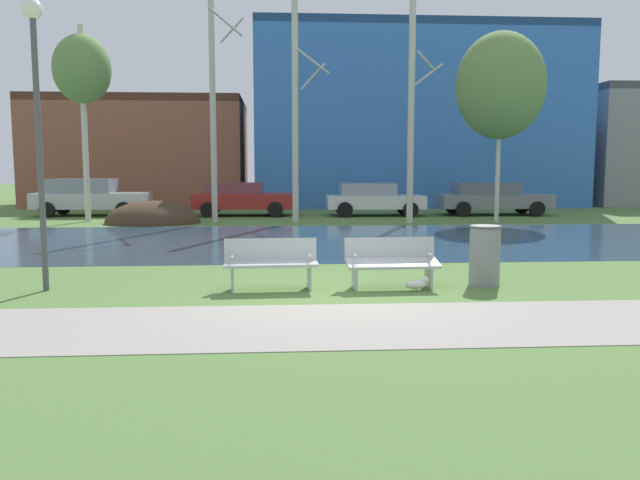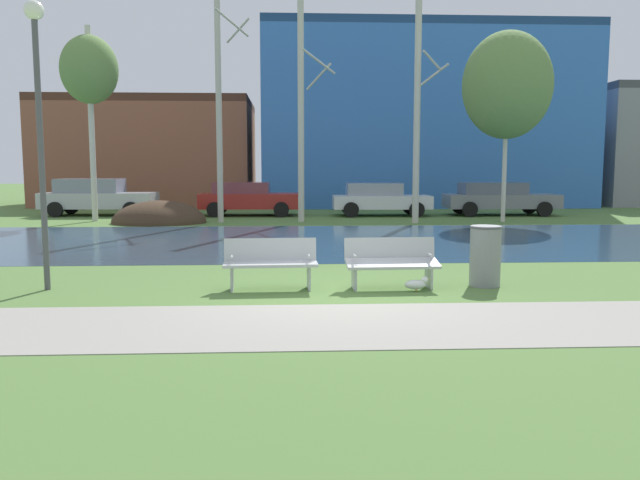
# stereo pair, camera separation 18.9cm
# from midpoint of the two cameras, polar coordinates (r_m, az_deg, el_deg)

# --- Properties ---
(ground_plane) EXTENTS (120.00, 120.00, 0.00)m
(ground_plane) POSITION_cam_midpoint_polar(r_m,az_deg,el_deg) (20.24, -0.49, 0.60)
(ground_plane) COLOR #517538
(paved_path_strip) EXTENTS (60.00, 2.47, 0.01)m
(paved_path_strip) POSITION_cam_midpoint_polar(r_m,az_deg,el_deg) (8.64, 2.81, -7.53)
(paved_path_strip) COLOR gray
(paved_path_strip) RESTS_ON ground
(river_band) EXTENTS (80.00, 8.90, 0.01)m
(river_band) POSITION_cam_midpoint_polar(r_m,az_deg,el_deg) (18.26, -0.23, -0.03)
(river_band) COLOR #284256
(river_band) RESTS_ON ground
(soil_mound) EXTENTS (3.51, 2.93, 1.68)m
(soil_mound) POSITION_cam_midpoint_polar(r_m,az_deg,el_deg) (24.70, -13.93, 1.49)
(soil_mound) COLOR #423021
(soil_mound) RESTS_ON ground
(bench_left) EXTENTS (1.62, 0.62, 0.87)m
(bench_left) POSITION_cam_midpoint_polar(r_m,az_deg,el_deg) (10.99, -3.95, -2.00)
(bench_left) COLOR #B2B5B7
(bench_left) RESTS_ON ground
(bench_right) EXTENTS (1.62, 0.62, 0.87)m
(bench_right) POSITION_cam_midpoint_polar(r_m,az_deg,el_deg) (11.15, 6.88, -1.91)
(bench_right) COLOR #B2B5B7
(bench_right) RESTS_ON ground
(trash_bin) EXTENTS (0.56, 0.56, 1.07)m
(trash_bin) POSITION_cam_midpoint_polar(r_m,az_deg,el_deg) (11.67, 14.98, -1.30)
(trash_bin) COLOR gray
(trash_bin) RESTS_ON ground
(seagull) EXTENTS (0.44, 0.16, 0.26)m
(seagull) POSITION_cam_midpoint_polar(r_m,az_deg,el_deg) (10.97, 9.11, -3.88)
(seagull) COLOR white
(seagull) RESTS_ON ground
(streetlamp) EXTENTS (0.32, 0.32, 4.82)m
(streetlamp) POSITION_cam_midpoint_polar(r_m,az_deg,el_deg) (11.81, -23.42, 11.66)
(streetlamp) COLOR #4C4C51
(streetlamp) RESTS_ON ground
(birch_far_left) EXTENTS (2.13, 2.13, 7.36)m
(birch_far_left) POSITION_cam_midpoint_polar(r_m,az_deg,el_deg) (26.34, -19.69, 14.01)
(birch_far_left) COLOR beige
(birch_far_left) RESTS_ON ground
(birch_left) EXTENTS (1.31, 2.34, 9.25)m
(birch_left) POSITION_cam_midpoint_polar(r_m,az_deg,el_deg) (24.56, -8.75, 12.65)
(birch_left) COLOR #BCB7A8
(birch_left) RESTS_ON ground
(birch_center_left) EXTENTS (1.42, 2.42, 9.02)m
(birch_center_left) POSITION_cam_midpoint_polar(r_m,az_deg,el_deg) (24.52, -1.42, 12.34)
(birch_center_left) COLOR beige
(birch_center_left) RESTS_ON ground
(birch_center) EXTENTS (1.25, 1.97, 8.23)m
(birch_center) POSITION_cam_midpoint_polar(r_m,az_deg,el_deg) (24.19, 8.94, 11.41)
(birch_center) COLOR beige
(birch_center) RESTS_ON ground
(birch_center_right) EXTENTS (3.34, 3.34, 7.14)m
(birch_center_right) POSITION_cam_midpoint_polar(r_m,az_deg,el_deg) (25.64, 16.57, 13.09)
(birch_center_right) COLOR beige
(birch_center_right) RESTS_ON ground
(parked_van_nearest_silver) EXTENTS (4.78, 2.14, 1.58)m
(parked_van_nearest_silver) POSITION_cam_midpoint_polar(r_m,az_deg,el_deg) (29.16, -19.11, 3.70)
(parked_van_nearest_silver) COLOR #B2B5BC
(parked_van_nearest_silver) RESTS_ON ground
(parked_sedan_second_red) EXTENTS (4.25, 2.18, 1.44)m
(parked_sedan_second_red) POSITION_cam_midpoint_polar(r_m,az_deg,el_deg) (27.66, -6.28, 3.76)
(parked_sedan_second_red) COLOR maroon
(parked_sedan_second_red) RESTS_ON ground
(parked_hatch_third_white) EXTENTS (4.19, 2.06, 1.40)m
(parked_hatch_third_white) POSITION_cam_midpoint_polar(r_m,az_deg,el_deg) (27.51, 5.50, 3.71)
(parked_hatch_third_white) COLOR silver
(parked_hatch_third_white) RESTS_ON ground
(parked_wagon_fourth_grey) EXTENTS (4.82, 2.12, 1.42)m
(parked_wagon_fourth_grey) POSITION_cam_midpoint_polar(r_m,az_deg,el_deg) (28.77, 15.81, 3.65)
(parked_wagon_fourth_grey) COLOR slate
(parked_wagon_fourth_grey) RESTS_ON ground
(building_brick_low) EXTENTS (11.13, 8.22, 5.75)m
(building_brick_low) POSITION_cam_midpoint_polar(r_m,az_deg,el_deg) (37.56, -14.55, 7.55)
(building_brick_low) COLOR brown
(building_brick_low) RESTS_ON ground
(building_blue_store) EXTENTS (17.08, 7.97, 9.37)m
(building_blue_store) POSITION_cam_midpoint_polar(r_m,az_deg,el_deg) (36.22, 8.98, 10.58)
(building_blue_store) COLOR #3870C6
(building_blue_store) RESTS_ON ground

